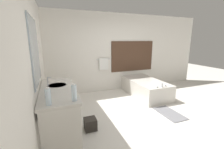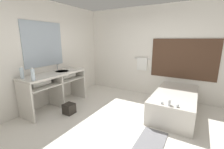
# 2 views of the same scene
# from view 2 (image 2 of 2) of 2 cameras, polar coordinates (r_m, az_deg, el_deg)

# --- Properties ---
(ground_plane) EXTENTS (16.00, 16.00, 0.00)m
(ground_plane) POSITION_cam_2_polar(r_m,az_deg,el_deg) (3.18, 2.31, -19.93)
(ground_plane) COLOR silver
(ground_plane) RESTS_ON ground
(wall_back_with_blinds) EXTENTS (7.40, 0.13, 2.70)m
(wall_back_with_blinds) POSITION_cam_2_polar(r_m,az_deg,el_deg) (4.75, 15.67, 8.02)
(wall_back_with_blinds) COLOR white
(wall_back_with_blinds) RESTS_ON ground_plane
(wall_left_with_mirror) EXTENTS (0.08, 7.40, 2.70)m
(wall_left_with_mirror) POSITION_cam_2_polar(r_m,az_deg,el_deg) (4.21, -25.55, 6.76)
(wall_left_with_mirror) COLOR white
(wall_left_with_mirror) RESTS_ON ground_plane
(vanity_counter) EXTENTS (0.62, 1.66, 0.91)m
(vanity_counter) POSITION_cam_2_polar(r_m,az_deg,el_deg) (4.11, -20.57, -2.58)
(vanity_counter) COLOR silver
(vanity_counter) RESTS_ON ground_plane
(sink_faucet) EXTENTS (0.09, 0.04, 0.18)m
(sink_faucet) POSITION_cam_2_polar(r_m,az_deg,el_deg) (4.31, -20.05, 2.59)
(sink_faucet) COLOR silver
(sink_faucet) RESTS_ON vanity_counter
(bathtub) EXTENTS (0.91, 1.80, 0.63)m
(bathtub) POSITION_cam_2_polar(r_m,az_deg,el_deg) (3.94, 22.76, -9.58)
(bathtub) COLOR silver
(bathtub) RESTS_ON ground_plane
(water_bottle_1) EXTENTS (0.08, 0.08, 0.26)m
(water_bottle_1) POSITION_cam_2_polar(r_m,az_deg,el_deg) (3.75, -31.12, 0.50)
(water_bottle_1) COLOR silver
(water_bottle_1) RESTS_ON vanity_counter
(water_bottle_2) EXTENTS (0.08, 0.08, 0.27)m
(water_bottle_2) POSITION_cam_2_polar(r_m,az_deg,el_deg) (3.46, -27.93, 0.01)
(water_bottle_2) COLOR silver
(water_bottle_2) RESTS_ON vanity_counter
(soap_dispenser) EXTENTS (0.06, 0.06, 0.17)m
(soap_dispenser) POSITION_cam_2_polar(r_m,az_deg,el_deg) (3.91, -27.88, 0.58)
(soap_dispenser) COLOR #28282D
(soap_dispenser) RESTS_ON vanity_counter
(waste_bin) EXTENTS (0.24, 0.24, 0.24)m
(waste_bin) POSITION_cam_2_polar(r_m,az_deg,el_deg) (3.81, -16.02, -12.39)
(waste_bin) COLOR #2D2823
(waste_bin) RESTS_ON ground_plane
(bath_mat) EXTENTS (0.44, 0.81, 0.02)m
(bath_mat) POSITION_cam_2_polar(r_m,az_deg,el_deg) (2.91, 14.48, -23.72)
(bath_mat) COLOR slate
(bath_mat) RESTS_ON ground_plane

